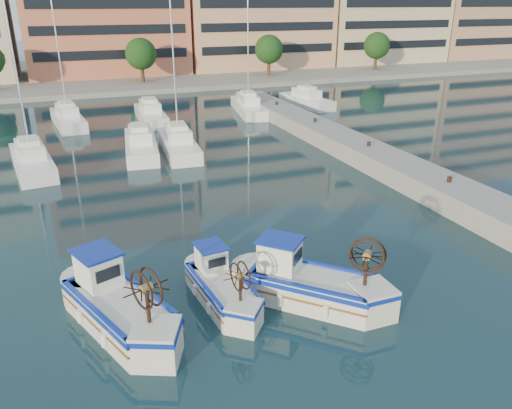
{
  "coord_description": "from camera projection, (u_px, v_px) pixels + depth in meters",
  "views": [
    {
      "loc": [
        -6.51,
        -14.43,
        10.52
      ],
      "look_at": [
        1.52,
        6.13,
        1.5
      ],
      "focal_mm": 35.0,
      "sensor_mm": 36.0,
      "label": 1
    }
  ],
  "objects": [
    {
      "name": "ground",
      "position": [
        278.0,
        305.0,
        18.62
      ],
      "size": [
        300.0,
        300.0,
        0.0
      ],
      "primitive_type": "plane",
      "color": "#193741",
      "rests_on": "ground"
    },
    {
      "name": "fishing_boat_a",
      "position": [
        117.0,
        304.0,
        17.12
      ],
      "size": [
        3.64,
        5.19,
        3.13
      ],
      "rotation": [
        0.0,
        0.0,
        0.37
      ],
      "color": "silver",
      "rests_on": "ground"
    },
    {
      "name": "fishing_boat_c",
      "position": [
        308.0,
        282.0,
        18.52
      ],
      "size": [
        4.69,
        4.71,
        3.05
      ],
      "rotation": [
        0.0,
        0.0,
        0.78
      ],
      "color": "silver",
      "rests_on": "ground"
    },
    {
      "name": "yacht_marina",
      "position": [
        104.0,
        133.0,
        40.83
      ],
      "size": [
        40.72,
        21.08,
        11.5
      ],
      "color": "white",
      "rests_on": "ground"
    },
    {
      "name": "quay",
      "position": [
        424.0,
        181.0,
        29.67
      ],
      "size": [
        3.0,
        60.0,
        1.2
      ],
      "primitive_type": "cube",
      "color": "gray",
      "rests_on": "ground"
    },
    {
      "name": "fishing_boat_b",
      "position": [
        221.0,
        285.0,
        18.62
      ],
      "size": [
        1.98,
        4.02,
        2.46
      ],
      "rotation": [
        0.0,
        0.0,
        0.1
      ],
      "color": "silver",
      "rests_on": "ground"
    }
  ]
}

